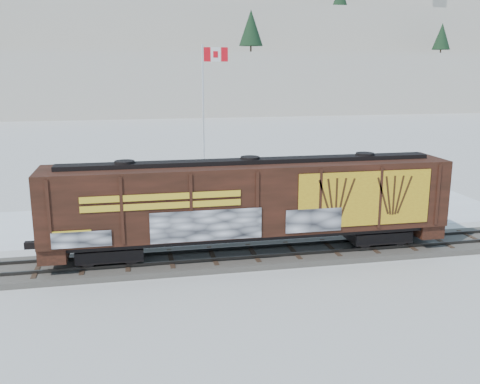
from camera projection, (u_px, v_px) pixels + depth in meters
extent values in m
plane|color=white|center=(213.00, 261.00, 25.77)|extent=(500.00, 500.00, 0.00)
cube|color=#59544C|center=(213.00, 259.00, 25.73)|extent=(50.00, 3.40, 0.28)
cube|color=#33302D|center=(215.00, 259.00, 25.00)|extent=(50.00, 0.10, 0.15)
cube|color=#33302D|center=(211.00, 249.00, 26.37)|extent=(50.00, 0.10, 0.15)
cube|color=white|center=(194.00, 219.00, 32.92)|extent=(40.00, 8.00, 0.03)
cube|color=white|center=(146.00, 83.00, 115.07)|extent=(360.00, 40.00, 12.00)
cube|color=white|center=(142.00, 57.00, 142.34)|extent=(360.00, 40.00, 24.00)
cube|color=white|center=(138.00, 41.00, 174.50)|extent=(360.00, 50.00, 35.00)
cone|color=black|center=(251.00, 28.00, 112.01)|extent=(5.04, 5.04, 7.38)
cone|color=black|center=(442.00, 36.00, 127.26)|extent=(4.20, 4.20, 6.15)
cube|color=black|center=(110.00, 251.00, 24.64)|extent=(3.00, 2.00, 0.90)
cube|color=black|center=(376.00, 233.00, 27.20)|extent=(3.00, 2.00, 0.90)
cylinder|color=black|center=(88.00, 258.00, 23.71)|extent=(0.90, 0.12, 0.90)
cube|color=black|center=(250.00, 231.00, 25.80)|extent=(19.19, 2.40, 0.25)
cube|color=#3A180F|center=(250.00, 196.00, 25.41)|extent=(19.19, 3.00, 3.21)
cube|color=black|center=(250.00, 161.00, 25.02)|extent=(17.66, 0.90, 0.20)
cube|color=gold|center=(365.00, 199.00, 24.95)|extent=(6.53, 0.03, 2.60)
cube|color=gold|center=(162.00, 201.00, 23.04)|extent=(6.91, 0.02, 0.70)
cube|color=silver|center=(207.00, 226.00, 23.68)|extent=(4.99, 0.03, 1.40)
cylinder|color=silver|center=(204.00, 191.00, 40.18)|extent=(0.90, 0.90, 0.20)
cylinder|color=silver|center=(203.00, 120.00, 38.98)|extent=(0.14, 0.14, 10.74)
cube|color=red|center=(207.00, 54.00, 37.99)|extent=(0.50, 0.07, 1.00)
cube|color=white|center=(216.00, 54.00, 38.11)|extent=(0.70, 0.09, 1.00)
cube|color=red|center=(224.00, 54.00, 38.24)|extent=(0.50, 0.07, 1.00)
imported|color=#ADB0B4|center=(124.00, 207.00, 32.47)|extent=(5.10, 2.67, 1.65)
imported|color=silver|center=(201.00, 210.00, 31.89)|extent=(4.64, 1.64, 1.53)
imported|color=black|center=(365.00, 201.00, 34.30)|extent=(4.93, 2.19, 1.40)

